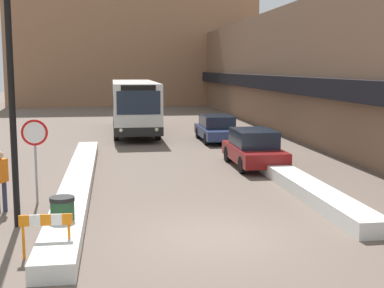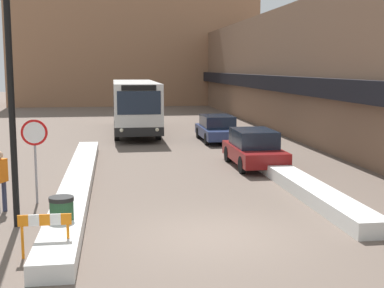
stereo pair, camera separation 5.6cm
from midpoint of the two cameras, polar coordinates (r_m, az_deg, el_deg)
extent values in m
plane|color=#66564C|center=(12.94, 2.77, -9.77)|extent=(160.00, 160.00, 0.00)
cube|color=brown|center=(38.14, 10.71, 7.70)|extent=(5.00, 60.00, 7.54)
cube|color=black|center=(37.35, 6.66, 6.67)|extent=(0.50, 60.00, 0.90)
cube|color=#996B4C|center=(59.66, -6.16, 11.73)|extent=(26.00, 8.00, 15.51)
cube|color=silver|center=(18.33, -11.97, -3.93)|extent=(0.90, 16.53, 0.40)
cube|color=silver|center=(18.42, 10.86, -3.78)|extent=(0.90, 11.65, 0.44)
cube|color=silver|center=(32.95, -6.07, 4.31)|extent=(2.53, 10.97, 2.68)
cube|color=black|center=(33.04, -6.04, 2.39)|extent=(2.55, 10.99, 0.47)
cube|color=#192333|center=(32.93, -6.08, 4.96)|extent=(2.56, 10.09, 0.74)
cube|color=#192333|center=(27.44, -5.61, 4.39)|extent=(2.23, 0.03, 1.21)
cube|color=black|center=(27.41, -5.63, 5.97)|extent=(1.77, 0.03, 0.28)
sphere|color=#F2EAC6|center=(27.53, -7.47, 1.46)|extent=(0.20, 0.20, 0.20)
sphere|color=#F2EAC6|center=(27.62, -3.68, 1.54)|extent=(0.20, 0.20, 0.20)
cylinder|color=black|center=(29.65, -7.98, 1.41)|extent=(0.28, 1.07, 1.07)
cylinder|color=black|center=(29.75, -3.56, 1.49)|extent=(0.28, 1.07, 1.07)
cylinder|color=black|center=(36.42, -8.06, 2.65)|extent=(0.28, 1.07, 1.07)
cylinder|color=black|center=(36.50, -4.46, 2.71)|extent=(0.28, 1.07, 1.07)
cube|color=maroon|center=(21.68, 6.71, -1.01)|extent=(1.76, 4.21, 0.56)
cube|color=#192333|center=(21.69, 6.67, 0.64)|extent=(1.55, 2.31, 0.68)
cylinder|color=black|center=(20.71, 9.77, -2.10)|extent=(0.20, 0.67, 0.67)
cylinder|color=black|center=(20.28, 5.47, -2.24)|extent=(0.20, 0.67, 0.67)
cylinder|color=black|center=(23.17, 7.78, -0.97)|extent=(0.20, 0.67, 0.67)
cylinder|color=black|center=(22.78, 3.91, -1.07)|extent=(0.20, 0.67, 0.67)
cube|color=navy|center=(29.10, 2.79, 1.30)|extent=(1.81, 4.41, 0.51)
cube|color=#192333|center=(29.14, 2.76, 2.44)|extent=(1.60, 2.43, 0.63)
cylinder|color=black|center=(27.97, 4.99, 0.60)|extent=(0.20, 0.64, 0.64)
cylinder|color=black|center=(27.64, 1.66, 0.54)|extent=(0.20, 0.64, 0.64)
cylinder|color=black|center=(30.62, 3.82, 1.27)|extent=(0.20, 0.64, 0.64)
cylinder|color=black|center=(30.31, 0.76, 1.22)|extent=(0.20, 0.64, 0.64)
cylinder|color=gray|center=(16.29, -16.25, -1.84)|extent=(0.07, 0.07, 2.49)
cylinder|color=red|center=(16.14, -16.38, 1.18)|extent=(0.76, 0.03, 0.76)
cylinder|color=white|center=(16.13, -16.39, 1.17)|extent=(0.62, 0.01, 0.62)
cylinder|color=black|center=(13.82, -18.70, 6.45)|extent=(0.16, 0.16, 7.34)
cylinder|color=#333851|center=(15.83, -19.28, -5.28)|extent=(0.13, 0.13, 0.85)
cylinder|color=orange|center=(15.75, -19.23, -2.69)|extent=(0.10, 0.10, 0.60)
cylinder|color=#234C2D|center=(13.18, -13.58, -7.72)|extent=(0.56, 0.56, 0.85)
cylinder|color=black|center=(13.06, -13.65, -5.71)|extent=(0.59, 0.59, 0.10)
cylinder|color=orange|center=(11.89, -17.49, -10.00)|extent=(0.06, 0.06, 0.70)
cylinder|color=orange|center=(11.78, -12.93, -10.00)|extent=(0.06, 0.06, 0.70)
cube|color=orange|center=(11.75, -17.46, -7.82)|extent=(0.22, 0.04, 0.24)
cube|color=white|center=(11.72, -16.39, -7.82)|extent=(0.22, 0.04, 0.24)
cube|color=orange|center=(11.69, -15.31, -7.82)|extent=(0.22, 0.04, 0.24)
cube|color=white|center=(11.67, -14.23, -7.81)|extent=(0.22, 0.04, 0.24)
cube|color=orange|center=(11.64, -13.14, -7.80)|extent=(0.22, 0.04, 0.24)
camera|label=1|loc=(0.03, -89.92, 0.01)|focal=50.00mm
camera|label=2|loc=(0.03, 90.08, -0.01)|focal=50.00mm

